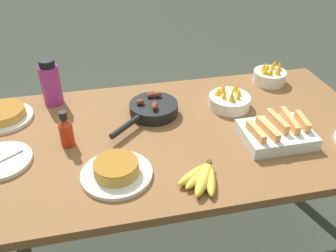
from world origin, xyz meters
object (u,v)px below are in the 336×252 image
Objects in this scene: skillet at (153,109)px; empty_plate_near_front at (1,161)px; water_bottle at (51,83)px; hot_sauce_bottle at (66,130)px; frittata_plate_center at (116,171)px; melon_tray at (276,133)px; frittata_plate_side at (3,115)px; fruit_bowl_mango at (270,75)px; fruit_bowl_citrus at (229,100)px; banana_bunch at (202,177)px.

empty_plate_near_front is (-0.59, -0.20, -0.02)m from skillet.
hot_sauce_bottle is at bearing -78.66° from water_bottle.
frittata_plate_center is 0.28m from hot_sauce_bottle.
hot_sauce_bottle is (0.07, -0.33, -0.04)m from water_bottle.
melon_tray is 1.08× the size of frittata_plate_side.
skillet is 0.65m from fruit_bowl_mango.
melon_tray is 0.52m from skillet.
skillet is 0.63m from frittata_plate_side.
fruit_bowl_mango reaches higher than empty_plate_near_front.
fruit_bowl_mango reaches higher than fruit_bowl_citrus.
banana_bunch is 0.64× the size of melon_tray.
skillet is 1.94× the size of fruit_bowl_mango.
frittata_plate_center is at bearing -46.27° from frittata_plate_side.
empty_plate_near_front is 1.02× the size of water_bottle.
hot_sauce_bottle is (-0.16, 0.22, 0.04)m from frittata_plate_center.
frittata_plate_side is at bearing 97.31° from empty_plate_near_front.
hot_sauce_bottle reaches higher than banana_bunch.
skillet is 0.62m from empty_plate_near_front.
skillet reaches higher than banana_bunch.
skillet is 0.47m from water_bottle.
fruit_bowl_citrus reaches higher than banana_bunch.
fruit_bowl_citrus is at bearing 11.00° from hot_sauce_bottle.
empty_plate_near_front is 0.44m from water_bottle.
water_bottle reaches higher than fruit_bowl_citrus.
melon_tray is at bearing 7.19° from frittata_plate_center.
hot_sauce_bottle is at bearing -169.00° from fruit_bowl_citrus.
skillet is 1.27× the size of frittata_plate_center.
melon_tray is 0.85× the size of skillet.
fruit_bowl_mango is at bearing 67.49° from melon_tray.
melon_tray reaches higher than banana_bunch.
frittata_plate_side is at bearing -154.45° from water_bottle.
empty_plate_near_front is at bearing -167.98° from fruit_bowl_citrus.
empty_plate_near_front is at bearing -112.84° from water_bottle.
melon_tray is 1.22× the size of empty_plate_near_front.
frittata_plate_side is (-0.44, 0.46, -0.00)m from frittata_plate_center.
frittata_plate_center is at bearing -146.70° from fruit_bowl_mango.
melon_tray is 0.63m from frittata_plate_center.
empty_plate_near_front is 1.35× the size of fruit_bowl_mango.
fruit_bowl_citrus reaches higher than empty_plate_near_front.
hot_sauce_bottle reaches higher than skillet.
water_bottle is 1.43× the size of hot_sauce_bottle.
melon_tray is at bearing -19.56° from frittata_plate_side.
skillet reaches higher than frittata_plate_side.
banana_bunch is 0.51m from fruit_bowl_citrus.
water_bottle is at bearing 128.42° from banana_bunch.
hot_sauce_bottle is at bearing 145.13° from banana_bunch.
fruit_bowl_citrus is (0.97, -0.10, 0.01)m from frittata_plate_side.
banana_bunch is 0.69× the size of frittata_plate_center.
skillet is at bearing 21.77° from hot_sauce_bottle.
melon_tray reaches higher than frittata_plate_side.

